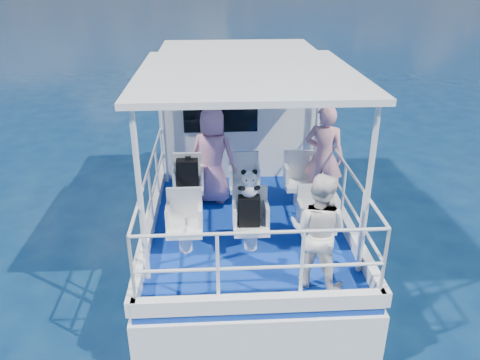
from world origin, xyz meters
The scene contains 20 objects.
ground centered at (0.00, 0.00, 0.00)m, with size 2000.00×2000.00×0.00m, color #081E3F.
hull centered at (0.00, 1.00, 0.00)m, with size 3.00×7.00×1.60m, color white.
deck centered at (0.00, 1.00, 0.85)m, with size 2.90×6.90×0.10m, color navy.
cabin centered at (0.00, 2.30, 2.00)m, with size 2.85×2.00×2.20m, color white.
canopy centered at (0.00, -0.20, 3.14)m, with size 3.00×3.20×0.08m, color white.
canopy_posts centered at (0.00, -0.25, 2.00)m, with size 2.77×2.97×2.20m.
railings centered at (0.00, -0.58, 1.40)m, with size 2.84×3.59×1.00m, color white, non-canonical shape.
seat_port_fwd centered at (-0.90, 0.20, 1.09)m, with size 0.48×0.46×0.38m, color white.
seat_center_fwd centered at (0.00, 0.20, 1.09)m, with size 0.48×0.46×0.38m, color white.
seat_stbd_fwd centered at (0.90, 0.20, 1.09)m, with size 0.48×0.46×0.38m, color white.
seat_port_aft centered at (-0.90, -1.10, 1.09)m, with size 0.48×0.46×0.38m, color white.
seat_center_aft centered at (0.00, -1.10, 1.09)m, with size 0.48×0.46×0.38m, color white.
seat_stbd_aft centered at (0.90, -1.10, 1.09)m, with size 0.48×0.46×0.38m, color white.
passenger_port_fwd centered at (-0.50, 0.42, 1.69)m, with size 0.59×0.42×1.58m, color #C780A2.
passenger_stbd_fwd centered at (1.25, 0.14, 1.74)m, with size 0.61×0.40×1.69m, color pink.
passenger_stbd_aft centered at (0.73, -1.91, 1.63)m, with size 0.71×0.55×1.47m, color white.
backpack_port centered at (-0.91, 0.18, 1.50)m, with size 0.34×0.19×0.45m, color black.
backpack_center centered at (-0.03, -1.12, 1.49)m, with size 0.29×0.16×0.43m, color black.
compact_camera centered at (-0.89, 0.18, 1.75)m, with size 0.09×0.05×0.05m, color black.
panda centered at (-0.03, -1.10, 1.90)m, with size 0.25×0.21×0.38m, color white, non-canonical shape.
Camera 1 is at (-0.47, -6.62, 4.49)m, focal length 35.00 mm.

